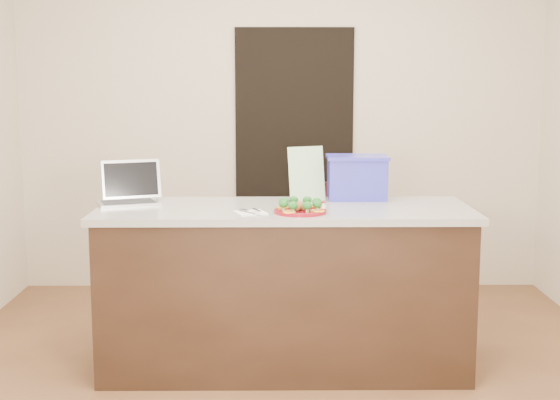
{
  "coord_description": "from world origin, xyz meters",
  "views": [
    {
      "loc": [
        -0.06,
        -3.98,
        1.63
      ],
      "look_at": [
        -0.02,
        0.2,
        0.97
      ],
      "focal_mm": 50.0,
      "sensor_mm": 36.0,
      "label": 1
    }
  ],
  "objects_px": {
    "plate": "(300,211)",
    "napkin": "(251,213)",
    "blue_box": "(357,177)",
    "laptop": "(130,191)",
    "island": "(284,287)",
    "yogurt_bottle": "(323,209)",
    "chair": "(325,244)"
  },
  "relations": [
    {
      "from": "yogurt_bottle",
      "to": "blue_box",
      "type": "relative_size",
      "value": 0.18
    },
    {
      "from": "napkin",
      "to": "blue_box",
      "type": "relative_size",
      "value": 0.42
    },
    {
      "from": "blue_box",
      "to": "laptop",
      "type": "bearing_deg",
      "value": -174.19
    },
    {
      "from": "plate",
      "to": "napkin",
      "type": "bearing_deg",
      "value": -179.0
    },
    {
      "from": "island",
      "to": "chair",
      "type": "xyz_separation_m",
      "value": [
        0.28,
        0.85,
        0.07
      ]
    },
    {
      "from": "yogurt_bottle",
      "to": "laptop",
      "type": "xyz_separation_m",
      "value": [
        -1.08,
        0.38,
        0.04
      ]
    },
    {
      "from": "plate",
      "to": "laptop",
      "type": "bearing_deg",
      "value": 159.73
    },
    {
      "from": "napkin",
      "to": "chair",
      "type": "distance_m",
      "value": 1.21
    },
    {
      "from": "island",
      "to": "plate",
      "type": "relative_size",
      "value": 7.4
    },
    {
      "from": "yogurt_bottle",
      "to": "blue_box",
      "type": "distance_m",
      "value": 0.57
    },
    {
      "from": "yogurt_bottle",
      "to": "island",
      "type": "bearing_deg",
      "value": 132.64
    },
    {
      "from": "island",
      "to": "napkin",
      "type": "bearing_deg",
      "value": -132.66
    },
    {
      "from": "plate",
      "to": "blue_box",
      "type": "relative_size",
      "value": 0.78
    },
    {
      "from": "plate",
      "to": "blue_box",
      "type": "bearing_deg",
      "value": 54.07
    },
    {
      "from": "napkin",
      "to": "laptop",
      "type": "bearing_deg",
      "value": 152.81
    },
    {
      "from": "island",
      "to": "chair",
      "type": "bearing_deg",
      "value": 71.56
    },
    {
      "from": "island",
      "to": "laptop",
      "type": "distance_m",
      "value": 1.04
    },
    {
      "from": "plate",
      "to": "yogurt_bottle",
      "type": "bearing_deg",
      "value": -12.93
    },
    {
      "from": "yogurt_bottle",
      "to": "blue_box",
      "type": "height_order",
      "value": "blue_box"
    },
    {
      "from": "yogurt_bottle",
      "to": "laptop",
      "type": "distance_m",
      "value": 1.15
    },
    {
      "from": "laptop",
      "to": "blue_box",
      "type": "distance_m",
      "value": 1.32
    },
    {
      "from": "chair",
      "to": "yogurt_bottle",
      "type": "bearing_deg",
      "value": -80.34
    },
    {
      "from": "island",
      "to": "plate",
      "type": "bearing_deg",
      "value": -66.93
    },
    {
      "from": "blue_box",
      "to": "island",
      "type": "bearing_deg",
      "value": -145.67
    },
    {
      "from": "yogurt_bottle",
      "to": "chair",
      "type": "distance_m",
      "value": 1.15
    },
    {
      "from": "napkin",
      "to": "laptop",
      "type": "xyz_separation_m",
      "value": [
        -0.7,
        0.36,
        0.06
      ]
    },
    {
      "from": "napkin",
      "to": "blue_box",
      "type": "bearing_deg",
      "value": 38.52
    },
    {
      "from": "laptop",
      "to": "blue_box",
      "type": "relative_size",
      "value": 1.1
    },
    {
      "from": "yogurt_bottle",
      "to": "laptop",
      "type": "relative_size",
      "value": 0.17
    },
    {
      "from": "island",
      "to": "plate",
      "type": "height_order",
      "value": "plate"
    },
    {
      "from": "island",
      "to": "blue_box",
      "type": "relative_size",
      "value": 5.77
    },
    {
      "from": "chair",
      "to": "island",
      "type": "bearing_deg",
      "value": -94.41
    }
  ]
}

